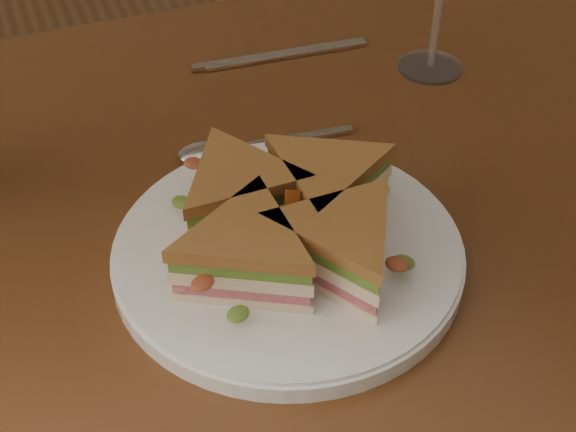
% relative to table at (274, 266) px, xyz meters
% --- Properties ---
extents(table, '(1.20, 0.80, 0.75)m').
position_rel_table_xyz_m(table, '(0.00, 0.00, 0.00)').
color(table, '#3C1F0D').
rests_on(table, ground).
extents(plate, '(0.30, 0.30, 0.02)m').
position_rel_table_xyz_m(plate, '(-0.02, -0.09, 0.11)').
color(plate, white).
rests_on(plate, table).
extents(sandwich_wedges, '(0.27, 0.27, 0.06)m').
position_rel_table_xyz_m(sandwich_wedges, '(-0.02, -0.09, 0.14)').
color(sandwich_wedges, '#FFE4BC').
rests_on(sandwich_wedges, plate).
extents(crisps_mound, '(0.09, 0.09, 0.05)m').
position_rel_table_xyz_m(crisps_mound, '(-0.02, -0.09, 0.14)').
color(crisps_mound, '#BF4E18').
rests_on(crisps_mound, plate).
extents(spoon, '(0.18, 0.04, 0.01)m').
position_rel_table_xyz_m(spoon, '(-0.02, 0.08, 0.10)').
color(spoon, silver).
rests_on(spoon, table).
extents(knife, '(0.22, 0.03, 0.00)m').
position_rel_table_xyz_m(knife, '(0.09, 0.23, 0.10)').
color(knife, silver).
rests_on(knife, table).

